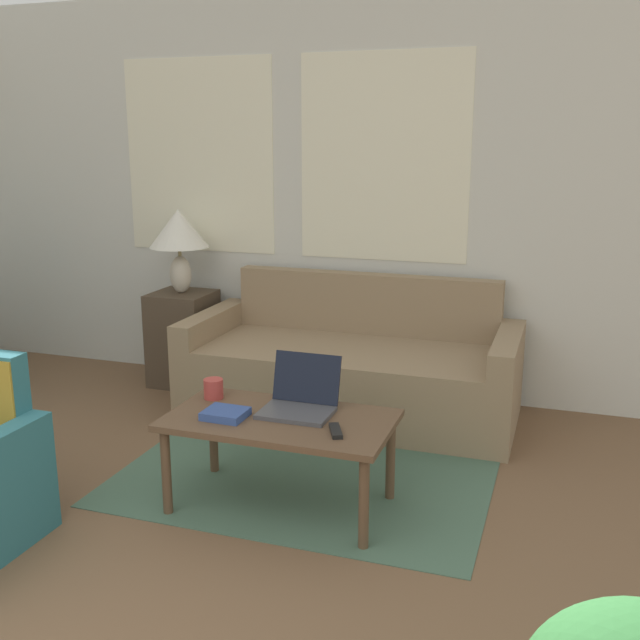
{
  "coord_description": "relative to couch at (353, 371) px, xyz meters",
  "views": [
    {
      "loc": [
        1.75,
        -0.86,
        1.68
      ],
      "look_at": [
        0.53,
        2.73,
        0.75
      ],
      "focal_mm": 42.0,
      "sensor_mm": 36.0,
      "label": 1
    }
  ],
  "objects": [
    {
      "name": "wall_back",
      "position": [
        -0.51,
        0.45,
        1.04
      ],
      "size": [
        6.22,
        0.06,
        2.6
      ],
      "color": "silver",
      "rests_on": "ground_plane"
    },
    {
      "name": "rug",
      "position": [
        0.04,
        -0.69,
        -0.26
      ],
      "size": [
        1.85,
        1.92,
        0.01
      ],
      "color": "#476651",
      "rests_on": "ground_plane"
    },
    {
      "name": "couch",
      "position": [
        0.0,
        0.0,
        0.0
      ],
      "size": [
        2.01,
        0.87,
        0.82
      ],
      "color": "#937A5B",
      "rests_on": "ground_plane"
    },
    {
      "name": "side_table",
      "position": [
        -1.27,
        0.15,
        0.06
      ],
      "size": [
        0.4,
        0.4,
        0.65
      ],
      "color": "#4C3D2D",
      "rests_on": "ground_plane"
    },
    {
      "name": "table_lamp",
      "position": [
        -1.27,
        0.15,
        0.79
      ],
      "size": [
        0.4,
        0.4,
        0.57
      ],
      "color": "beige",
      "rests_on": "side_table"
    },
    {
      "name": "coffee_table",
      "position": [
        0.04,
        -1.31,
        0.13
      ],
      "size": [
        1.03,
        0.57,
        0.44
      ],
      "color": "brown",
      "rests_on": "ground_plane"
    },
    {
      "name": "laptop",
      "position": [
        0.1,
        -1.21,
        0.23
      ],
      "size": [
        0.33,
        0.3,
        0.25
      ],
      "color": "#47474C",
      "rests_on": "coffee_table"
    },
    {
      "name": "cup_navy",
      "position": [
        -0.36,
        -1.18,
        0.23
      ],
      "size": [
        0.09,
        0.09,
        0.1
      ],
      "color": "#B23D38",
      "rests_on": "coffee_table"
    },
    {
      "name": "book_red",
      "position": [
        -0.19,
        -1.4,
        0.2
      ],
      "size": [
        0.19,
        0.17,
        0.04
      ],
      "color": "#334C8E",
      "rests_on": "coffee_table"
    },
    {
      "name": "tv_remote",
      "position": [
        0.34,
        -1.41,
        0.19
      ],
      "size": [
        0.1,
        0.15,
        0.02
      ],
      "color": "black",
      "rests_on": "coffee_table"
    }
  ]
}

